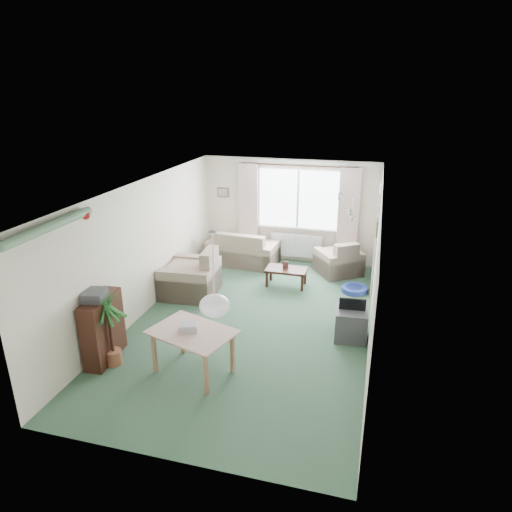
% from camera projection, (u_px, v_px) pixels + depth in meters
% --- Properties ---
extents(ground, '(6.50, 6.50, 0.00)m').
position_uv_depth(ground, '(252.00, 323.00, 7.99)').
color(ground, '#32543E').
extents(window, '(1.80, 0.03, 1.30)m').
position_uv_depth(window, '(298.00, 199.00, 10.34)').
color(window, white).
extents(curtain_rod, '(2.60, 0.03, 0.03)m').
position_uv_depth(curtain_rod, '(299.00, 165.00, 10.00)').
color(curtain_rod, black).
extents(curtain_left, '(0.45, 0.08, 2.00)m').
position_uv_depth(curtain_left, '(248.00, 207.00, 10.61)').
color(curtain_left, beige).
extents(curtain_right, '(0.45, 0.08, 2.00)m').
position_uv_depth(curtain_right, '(348.00, 213.00, 10.05)').
color(curtain_right, beige).
extents(radiator, '(1.20, 0.10, 0.55)m').
position_uv_depth(radiator, '(296.00, 245.00, 10.69)').
color(radiator, white).
extents(doorway, '(0.03, 0.95, 2.00)m').
position_uv_depth(doorway, '(376.00, 240.00, 9.15)').
color(doorway, black).
extents(pendant_lamp, '(0.36, 0.36, 0.36)m').
position_uv_depth(pendant_lamp, '(215.00, 306.00, 5.34)').
color(pendant_lamp, white).
extents(tinsel_garland, '(1.60, 1.60, 0.12)m').
position_uv_depth(tinsel_garland, '(50.00, 227.00, 5.58)').
color(tinsel_garland, '#196626').
extents(bauble_cluster_a, '(0.20, 0.20, 0.20)m').
position_uv_depth(bauble_cluster_a, '(339.00, 192.00, 7.71)').
color(bauble_cluster_a, silver).
extents(bauble_cluster_b, '(0.20, 0.20, 0.20)m').
position_uv_depth(bauble_cluster_b, '(352.00, 210.00, 6.55)').
color(bauble_cluster_b, silver).
extents(wall_picture_back, '(0.28, 0.03, 0.22)m').
position_uv_depth(wall_picture_back, '(223.00, 192.00, 10.76)').
color(wall_picture_back, brown).
extents(wall_picture_right, '(0.03, 0.24, 0.30)m').
position_uv_depth(wall_picture_right, '(377.00, 228.00, 8.05)').
color(wall_picture_right, brown).
extents(sofa, '(1.64, 0.94, 0.80)m').
position_uv_depth(sofa, '(243.00, 247.00, 10.58)').
color(sofa, beige).
rests_on(sofa, ground).
extents(armchair_corner, '(1.17, 1.16, 0.77)m').
position_uv_depth(armchair_corner, '(339.00, 257.00, 10.02)').
color(armchair_corner, beige).
rests_on(armchair_corner, ground).
extents(armchair_left, '(1.08, 1.13, 0.95)m').
position_uv_depth(armchair_left, '(190.00, 271.00, 8.98)').
color(armchair_left, beige).
rests_on(armchair_left, ground).
extents(coffee_table, '(0.83, 0.46, 0.38)m').
position_uv_depth(coffee_table, '(286.00, 277.00, 9.45)').
color(coffee_table, black).
rests_on(coffee_table, ground).
extents(photo_frame, '(0.12, 0.02, 0.16)m').
position_uv_depth(photo_frame, '(286.00, 265.00, 9.38)').
color(photo_frame, '#4F2F28').
rests_on(photo_frame, coffee_table).
extents(bookshelf, '(0.34, 0.85, 1.02)m').
position_uv_depth(bookshelf, '(103.00, 329.00, 6.78)').
color(bookshelf, black).
rests_on(bookshelf, ground).
extents(hifi_box, '(0.35, 0.40, 0.14)m').
position_uv_depth(hifi_box, '(95.00, 295.00, 6.52)').
color(hifi_box, '#38383D').
rests_on(hifi_box, bookshelf).
extents(houseplant, '(0.57, 0.57, 1.19)m').
position_uv_depth(houseplant, '(110.00, 328.00, 6.62)').
color(houseplant, '#23511C').
rests_on(houseplant, ground).
extents(dining_table, '(1.21, 0.98, 0.65)m').
position_uv_depth(dining_table, '(193.00, 352.00, 6.51)').
color(dining_table, tan).
rests_on(dining_table, ground).
extents(gift_box, '(0.29, 0.25, 0.12)m').
position_uv_depth(gift_box, '(189.00, 328.00, 6.40)').
color(gift_box, '#B7B8C2').
rests_on(gift_box, dining_table).
extents(tv_cube, '(0.55, 0.60, 0.51)m').
position_uv_depth(tv_cube, '(351.00, 323.00, 7.46)').
color(tv_cube, '#3C3D42').
rests_on(tv_cube, ground).
extents(pet_bed, '(0.60, 0.60, 0.10)m').
position_uv_depth(pet_bed, '(354.00, 289.00, 9.21)').
color(pet_bed, '#222C9E').
rests_on(pet_bed, ground).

